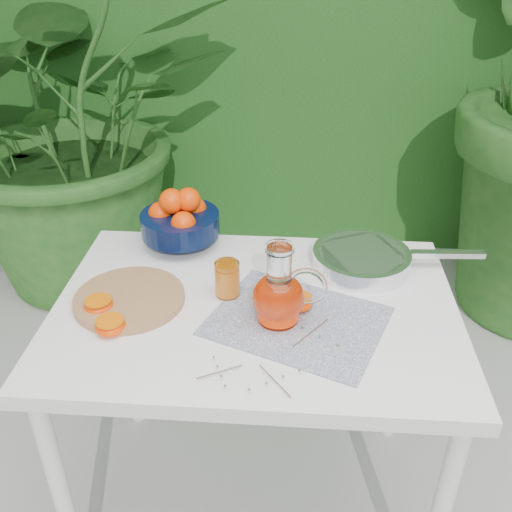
# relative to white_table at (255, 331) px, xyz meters

# --- Properties ---
(ground) EXTENTS (60.00, 60.00, 0.00)m
(ground) POSITION_rel_white_table_xyz_m (0.08, 0.03, -0.67)
(ground) COLOR beige
(hedge_backdrop) EXTENTS (8.00, 1.65, 2.50)m
(hedge_backdrop) POSITION_rel_white_table_xyz_m (0.14, 2.09, 0.53)
(hedge_backdrop) COLOR #1B4E16
(hedge_backdrop) RESTS_ON ground
(potted_plant_left) EXTENTS (2.01, 2.01, 1.63)m
(potted_plant_left) POSITION_rel_white_table_xyz_m (-0.90, 1.26, 0.15)
(potted_plant_left) COLOR #1E511C
(potted_plant_left) RESTS_ON ground
(white_table) EXTENTS (1.00, 0.70, 0.75)m
(white_table) POSITION_rel_white_table_xyz_m (0.00, 0.00, 0.00)
(white_table) COLOR white
(white_table) RESTS_ON ground
(placemat) EXTENTS (0.48, 0.43, 0.00)m
(placemat) POSITION_rel_white_table_xyz_m (0.10, -0.06, 0.08)
(placemat) COLOR #0D1C49
(placemat) RESTS_ON white_table
(cutting_board) EXTENTS (0.35, 0.35, 0.02)m
(cutting_board) POSITION_rel_white_table_xyz_m (-0.32, -0.01, 0.09)
(cutting_board) COLOR #946A43
(cutting_board) RESTS_ON white_table
(fruit_bowl) EXTENTS (0.30, 0.30, 0.18)m
(fruit_bowl) POSITION_rel_white_table_xyz_m (-0.24, 0.29, 0.16)
(fruit_bowl) COLOR black
(fruit_bowl) RESTS_ON white_table
(juice_pitcher) EXTENTS (0.18, 0.13, 0.20)m
(juice_pitcher) POSITION_rel_white_table_xyz_m (0.06, -0.06, 0.16)
(juice_pitcher) COLOR white
(juice_pitcher) RESTS_ON white_table
(juice_tumbler) EXTENTS (0.07, 0.07, 0.09)m
(juice_tumbler) POSITION_rel_white_table_xyz_m (-0.07, 0.04, 0.13)
(juice_tumbler) COLOR white
(juice_tumbler) RESTS_ON white_table
(saute_pan) EXTENTS (0.47, 0.28, 0.05)m
(saute_pan) POSITION_rel_white_table_xyz_m (0.28, 0.20, 0.11)
(saute_pan) COLOR silver
(saute_pan) RESTS_ON white_table
(orange_halves) EXTENTS (0.58, 0.22, 0.03)m
(orange_halves) POSITION_rel_white_table_xyz_m (-0.20, -0.06, 0.10)
(orange_halves) COLOR #FF2D02
(orange_halves) RESTS_ON white_table
(thyme_sprigs) EXTENTS (0.30, 0.26, 0.01)m
(thyme_sprigs) POSITION_rel_white_table_xyz_m (0.05, -0.21, 0.09)
(thyme_sprigs) COLOR brown
(thyme_sprigs) RESTS_ON white_table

